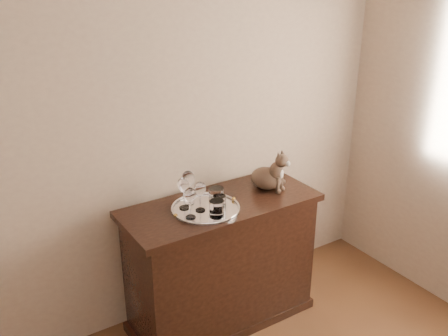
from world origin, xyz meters
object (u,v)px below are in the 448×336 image
(wine_glass_b, at_px, (188,187))
(cat, at_px, (267,168))
(tumbler_a, at_px, (219,203))
(tumbler_b, at_px, (217,209))
(wine_glass_a, at_px, (184,193))
(wine_glass_c, at_px, (190,203))
(tray, at_px, (206,209))
(wine_glass_d, at_px, (200,196))
(tumbler_c, at_px, (216,196))
(sideboard, at_px, (221,263))

(wine_glass_b, xyz_separation_m, cat, (0.52, -0.06, 0.02))
(tumbler_a, height_order, tumbler_b, tumbler_b)
(wine_glass_a, bearing_deg, tumbler_b, -61.06)
(wine_glass_c, distance_m, tumbler_a, 0.19)
(tumbler_a, xyz_separation_m, cat, (0.41, 0.10, 0.08))
(wine_glass_b, distance_m, tumbler_b, 0.24)
(tray, height_order, wine_glass_c, wine_glass_c)
(wine_glass_d, distance_m, tumbler_c, 0.13)
(tray, bearing_deg, tumbler_b, -88.53)
(wine_glass_d, bearing_deg, tumbler_c, 10.05)
(wine_glass_a, height_order, tumbler_c, wine_glass_a)
(tumbler_c, bearing_deg, wine_glass_c, -162.58)
(wine_glass_a, relative_size, tumbler_a, 2.27)
(tumbler_c, distance_m, cat, 0.40)
(wine_glass_a, bearing_deg, tumbler_c, -16.22)
(wine_glass_a, xyz_separation_m, cat, (0.58, -0.02, 0.03))
(sideboard, xyz_separation_m, wine_glass_a, (-0.22, 0.04, 0.53))
(sideboard, height_order, cat, cat)
(tumbler_a, relative_size, tumbler_b, 0.88)
(wine_glass_d, xyz_separation_m, cat, (0.51, 0.06, 0.04))
(tray, distance_m, tumbler_c, 0.10)
(wine_glass_d, bearing_deg, tumbler_b, -70.38)
(tumbler_c, bearing_deg, wine_glass_b, 142.93)
(sideboard, bearing_deg, wine_glass_a, 169.56)
(tumbler_b, bearing_deg, sideboard, 50.58)
(wine_glass_c, relative_size, tumbler_a, 2.15)
(tray, relative_size, wine_glass_c, 2.20)
(wine_glass_c, relative_size, cat, 0.68)
(tray, height_order, wine_glass_a, wine_glass_a)
(wine_glass_b, xyz_separation_m, tumbler_b, (0.05, -0.23, -0.05))
(wine_glass_a, xyz_separation_m, wine_glass_d, (0.06, -0.07, -0.01))
(sideboard, height_order, tumbler_b, tumbler_b)
(wine_glass_b, xyz_separation_m, wine_glass_d, (0.01, -0.12, -0.01))
(wine_glass_c, bearing_deg, tumbler_a, -1.38)
(sideboard, relative_size, tumbler_c, 11.95)
(wine_glass_b, distance_m, wine_glass_c, 0.18)
(tumbler_a, height_order, cat, cat)
(tumbler_a, bearing_deg, tumbler_c, 73.25)
(wine_glass_c, bearing_deg, cat, 9.38)
(wine_glass_b, bearing_deg, tumbler_a, -57.17)
(wine_glass_c, height_order, tumbler_a, wine_glass_c)
(cat, bearing_deg, tumbler_c, 160.48)
(wine_glass_b, bearing_deg, wine_glass_d, -85.69)
(wine_glass_c, bearing_deg, wine_glass_a, 78.18)
(wine_glass_b, relative_size, wine_glass_d, 1.14)
(tumbler_a, bearing_deg, tray, 139.85)
(tray, relative_size, cat, 1.49)
(wine_glass_b, bearing_deg, wine_glass_c, -115.98)
(wine_glass_a, height_order, tumbler_a, wine_glass_a)
(tumbler_a, relative_size, cat, 0.32)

